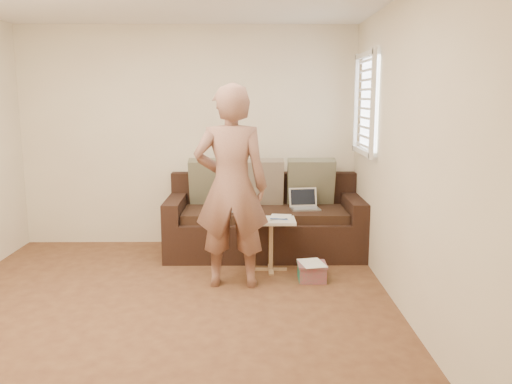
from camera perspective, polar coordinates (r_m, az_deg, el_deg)
floor at (r=4.54m, az=-10.26°, el=-12.94°), size 4.50×4.50×0.00m
wall_back at (r=6.42m, az=-7.26°, el=5.91°), size 4.00×0.00×4.00m
wall_front at (r=2.06m, az=-21.92°, el=-3.76°), size 4.00×0.00×4.00m
wall_right at (r=4.32m, az=16.32°, el=3.53°), size 0.00×4.50×4.50m
window_blinds at (r=5.74m, az=11.71°, el=9.28°), size 0.12×0.88×1.08m
sofa at (r=6.04m, az=0.92°, el=-2.68°), size 2.20×0.95×0.85m
pillow_left at (r=6.22m, az=-4.66°, el=1.09°), size 0.55×0.29×0.57m
pillow_mid at (r=6.17m, az=0.42°, el=1.05°), size 0.55×0.27×0.57m
pillow_right at (r=6.25m, az=5.92°, el=1.10°), size 0.55×0.28×0.57m
laptop_silver at (r=6.01m, az=5.31°, el=-1.87°), size 0.35×0.27×0.21m
laptop_white at (r=5.93m, az=-2.68°, el=-2.00°), size 0.36×0.31×0.23m
person at (r=4.91m, az=-2.68°, el=0.55°), size 0.70×0.48×1.90m
side_table at (r=5.47m, az=1.62°, el=-5.71°), size 0.49×0.34×0.54m
drinking_glass at (r=5.48m, az=-0.32°, el=-2.14°), size 0.07×0.07×0.12m
scissors at (r=5.38m, az=2.48°, el=-2.94°), size 0.20×0.14×0.02m
paper_on_table at (r=5.49m, az=2.65°, el=-2.73°), size 0.25×0.33×0.00m
striped_box at (r=5.26m, az=6.02°, el=-8.51°), size 0.28×0.28×0.18m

